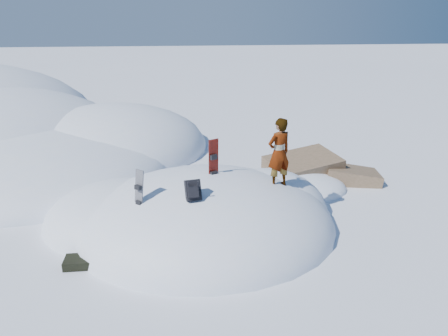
{
  "coord_description": "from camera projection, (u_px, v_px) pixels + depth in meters",
  "views": [
    {
      "loc": [
        -0.55,
        -10.51,
        5.61
      ],
      "look_at": [
        0.54,
        0.3,
        1.61
      ],
      "focal_mm": 35.0,
      "sensor_mm": 36.0,
      "label": 1
    }
  ],
  "objects": [
    {
      "name": "backpack",
      "position": [
        193.0,
        190.0,
        10.19
      ],
      "size": [
        0.42,
        0.52,
        0.59
      ],
      "rotation": [
        0.0,
        0.0,
        0.17
      ],
      "color": "black",
      "rests_on": "snow_mound"
    },
    {
      "name": "person",
      "position": [
        279.0,
        153.0,
        11.23
      ],
      "size": [
        0.8,
        0.68,
        1.85
      ],
      "primitive_type": "imported",
      "rotation": [
        0.0,
        0.0,
        3.56
      ],
      "color": "slate",
      "rests_on": "snow_mound"
    },
    {
      "name": "snowboard_red",
      "position": [
        214.0,
        167.0,
        11.5
      ],
      "size": [
        0.28,
        0.25,
        1.55
      ],
      "rotation": [
        0.0,
        0.0,
        0.51
      ],
      "color": "#AB1509",
      "rests_on": "snow_mound"
    },
    {
      "name": "snow_mound",
      "position": [
        199.0,
        224.0,
        12.01
      ],
      "size": [
        8.0,
        6.0,
        3.0
      ],
      "color": "white",
      "rests_on": "ground"
    },
    {
      "name": "rock_outcrop",
      "position": [
        308.0,
        181.0,
        14.96
      ],
      "size": [
        4.68,
        4.41,
        1.68
      ],
      "color": "brown",
      "rests_on": "ground"
    },
    {
      "name": "snowboard_dark",
      "position": [
        139.0,
        196.0,
        10.34
      ],
      "size": [
        0.32,
        0.32,
        1.32
      ],
      "rotation": [
        0.0,
        0.0,
        -0.74
      ],
      "color": "black",
      "rests_on": "snow_mound"
    },
    {
      "name": "ground",
      "position": [
        205.0,
        228.0,
        11.8
      ],
      "size": [
        120.0,
        120.0,
        0.0
      ],
      "primitive_type": "plane",
      "color": "white",
      "rests_on": "ground"
    },
    {
      "name": "gear_pile",
      "position": [
        83.0,
        260.0,
        10.08
      ],
      "size": [
        0.92,
        0.69,
        0.25
      ],
      "rotation": [
        0.0,
        0.0,
        0.01
      ],
      "color": "black",
      "rests_on": "ground"
    }
  ]
}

